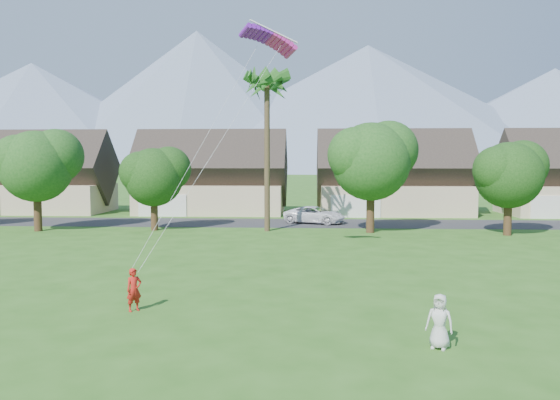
# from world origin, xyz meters

# --- Properties ---
(ground) EXTENTS (500.00, 500.00, 0.00)m
(ground) POSITION_xyz_m (0.00, 0.00, 0.00)
(ground) COLOR #2D6019
(ground) RESTS_ON ground
(street) EXTENTS (90.00, 7.00, 0.01)m
(street) POSITION_xyz_m (0.00, 34.00, 0.01)
(street) COLOR #2D2D30
(street) RESTS_ON ground
(kite_flyer) EXTENTS (0.69, 0.67, 1.60)m
(kite_flyer) POSITION_xyz_m (-5.14, 5.42, 0.80)
(kite_flyer) COLOR red
(kite_flyer) RESTS_ON ground
(watcher) EXTENTS (0.94, 0.81, 1.63)m
(watcher) POSITION_xyz_m (5.14, 1.96, 0.82)
(watcher) COLOR silver
(watcher) RESTS_ON ground
(parked_car) EXTENTS (5.91, 4.18, 1.50)m
(parked_car) POSITION_xyz_m (1.80, 34.00, 0.75)
(parked_car) COLOR white
(parked_car) RESTS_ON ground
(mountain_ridge) EXTENTS (540.00, 240.00, 70.00)m
(mountain_ridge) POSITION_xyz_m (10.40, 260.00, 29.07)
(mountain_ridge) COLOR slate
(mountain_ridge) RESTS_ON ground
(houses_row) EXTENTS (72.75, 8.19, 8.86)m
(houses_row) POSITION_xyz_m (0.49, 42.99, 3.44)
(houses_row) COLOR beige
(houses_row) RESTS_ON ground
(tree_row) EXTENTS (62.27, 6.67, 8.45)m
(tree_row) POSITION_xyz_m (-1.14, 27.92, 4.89)
(tree_row) COLOR #47301C
(tree_row) RESTS_ON ground
(fan_palm) EXTENTS (3.00, 3.00, 13.80)m
(fan_palm) POSITION_xyz_m (-2.00, 28.50, 11.80)
(fan_palm) COLOR #4C3D26
(fan_palm) RESTS_ON ground
(parafoil_kite) EXTENTS (3.11, 1.52, 0.50)m
(parafoil_kite) POSITION_xyz_m (-0.76, 13.93, 11.75)
(parafoil_kite) COLOR purple
(parafoil_kite) RESTS_ON ground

